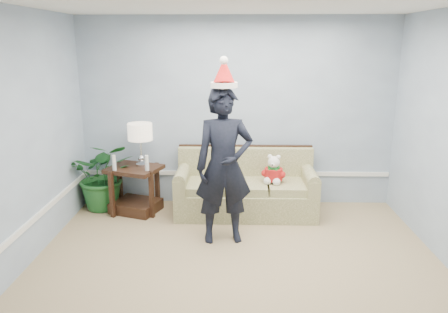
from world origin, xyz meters
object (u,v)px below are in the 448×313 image
Objects in this scene: man at (224,166)px; table_lamp at (140,134)px; sofa at (246,190)px; teddy_bear at (274,173)px; side_table at (136,194)px; houseplant at (104,175)px.

table_lamp is at bearing 132.36° from man.
man reaches higher than sofa.
side_table is at bearing -166.42° from teddy_bear.
side_table is 1.69m from man.
houseplant is 2.48× the size of teddy_bear.
teddy_bear is at bearing -15.99° from sofa.
side_table is 0.45× the size of man.
sofa reaches higher than side_table.
table_lamp is 0.84m from houseplant.
teddy_bear reaches higher than side_table.
side_table is 2.07× the size of teddy_bear.
houseplant is 0.54× the size of man.
teddy_bear is at bearing -4.92° from houseplant.
sofa is 1.55m from side_table.
houseplant is at bearing -168.68° from teddy_bear.
man is (1.18, -0.95, -0.19)m from table_lamp.
table_lamp reaches higher than side_table.
table_lamp is at bearing 37.43° from side_table.
table_lamp is at bearing -4.70° from houseplant.
table_lamp reaches higher than sofa.
sofa is 1.04× the size of man.
man is (-0.28, -0.90, 0.61)m from sofa.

